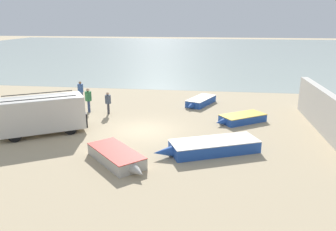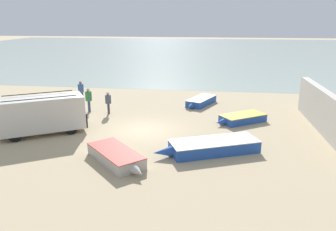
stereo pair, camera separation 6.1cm
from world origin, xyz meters
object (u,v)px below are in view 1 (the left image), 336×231
(fishing_rowboat_3, at_px, (241,118))
(fisherman_0, at_px, (81,90))
(parked_van, at_px, (41,114))
(fisherman_1, at_px, (88,98))
(fishing_rowboat_0, at_px, (117,157))
(fishing_rowboat_2, at_px, (211,146))
(fishing_rowboat_1, at_px, (200,101))
(fisherman_2, at_px, (108,101))

(fishing_rowboat_3, distance_m, fisherman_0, 13.45)
(parked_van, distance_m, fisherman_1, 5.05)
(fishing_rowboat_0, height_order, fishing_rowboat_2, fishing_rowboat_2)
(fishing_rowboat_2, bearing_deg, fisherman_0, -63.82)
(fishing_rowboat_3, distance_m, fisherman_1, 11.19)
(fishing_rowboat_1, bearing_deg, fisherman_1, -44.38)
(fishing_rowboat_0, relative_size, fisherman_0, 2.12)
(fishing_rowboat_1, xyz_separation_m, fisherman_1, (-8.18, -3.29, 0.81))
(fishing_rowboat_0, bearing_deg, fishing_rowboat_3, 94.48)
(parked_van, xyz_separation_m, fishing_rowboat_0, (5.64, -3.42, -0.95))
(fishing_rowboat_2, bearing_deg, parked_van, -31.87)
(parked_van, height_order, fisherman_0, parked_van)
(fishing_rowboat_1, distance_m, fisherman_1, 8.85)
(parked_van, bearing_deg, fisherman_1, 46.26)
(fishing_rowboat_2, distance_m, fisherman_1, 11.22)
(fishing_rowboat_0, relative_size, fishing_rowboat_3, 1.04)
(fishing_rowboat_0, xyz_separation_m, fishing_rowboat_3, (6.53, 7.37, -0.03))
(fishing_rowboat_1, relative_size, fisherman_1, 2.14)
(parked_van, distance_m, fishing_rowboat_2, 10.35)
(fisherman_1, xyz_separation_m, fisherman_2, (1.58, -0.25, -0.11))
(parked_van, relative_size, fishing_rowboat_1, 1.36)
(parked_van, height_order, fisherman_1, parked_van)
(fishing_rowboat_0, height_order, fisherman_2, fisherman_2)
(fishing_rowboat_0, height_order, fisherman_1, fisherman_1)
(fishing_rowboat_1, height_order, fishing_rowboat_2, fishing_rowboat_2)
(parked_van, bearing_deg, fishing_rowboat_0, -62.85)
(fishing_rowboat_3, bearing_deg, fishing_rowboat_1, -90.02)
(fisherman_0, xyz_separation_m, fisherman_1, (1.75, -2.83, 0.03))
(fishing_rowboat_2, relative_size, fisherman_1, 3.10)
(fishing_rowboat_0, distance_m, fisherman_2, 8.67)
(parked_van, xyz_separation_m, fishing_rowboat_2, (10.19, -1.54, -0.92))
(fisherman_0, bearing_deg, fisherman_1, 10.55)
(fishing_rowboat_1, xyz_separation_m, fisherman_0, (-9.93, -0.45, 0.77))
(fisherman_0, distance_m, fisherman_2, 4.54)
(fishing_rowboat_2, relative_size, fisherman_2, 3.46)
(fishing_rowboat_0, bearing_deg, fisherman_2, 156.35)
(fishing_rowboat_0, xyz_separation_m, fishing_rowboat_1, (3.60, 11.64, -0.02))
(fishing_rowboat_0, distance_m, fishing_rowboat_3, 9.85)
(fishing_rowboat_3, bearing_deg, parked_van, -16.58)
(fishing_rowboat_2, xyz_separation_m, fisherman_1, (-9.13, 6.47, 0.76))
(parked_van, bearing_deg, fishing_rowboat_3, -13.65)
(parked_van, height_order, fishing_rowboat_2, parked_van)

